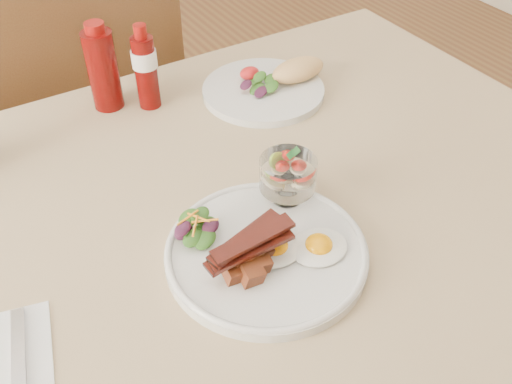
% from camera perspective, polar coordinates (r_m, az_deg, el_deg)
% --- Properties ---
extents(table, '(1.33, 0.88, 0.75)m').
position_cam_1_polar(table, '(0.93, -4.09, -5.43)').
color(table, brown).
rests_on(table, ground).
extents(chair_far, '(0.42, 0.42, 0.93)m').
position_cam_1_polar(chair_far, '(1.51, -15.96, 6.89)').
color(chair_far, brown).
rests_on(chair_far, ground).
extents(main_plate, '(0.28, 0.28, 0.02)m').
position_cam_1_polar(main_plate, '(0.79, 1.04, -6.12)').
color(main_plate, silver).
rests_on(main_plate, table).
extents(fried_eggs, '(0.14, 0.11, 0.02)m').
position_cam_1_polar(fried_eggs, '(0.78, 4.08, -5.44)').
color(fried_eggs, silver).
rests_on(fried_eggs, main_plate).
extents(bacon_potato_pile, '(0.13, 0.07, 0.06)m').
position_cam_1_polar(bacon_potato_pile, '(0.74, -0.71, -6.17)').
color(bacon_potato_pile, maroon).
rests_on(bacon_potato_pile, main_plate).
extents(side_salad, '(0.07, 0.07, 0.04)m').
position_cam_1_polar(side_salad, '(0.79, -5.91, -3.74)').
color(side_salad, '#224C14').
rests_on(side_salad, main_plate).
extents(fruit_cup, '(0.08, 0.08, 0.08)m').
position_cam_1_polar(fruit_cup, '(0.83, 3.19, 1.80)').
color(fruit_cup, white).
rests_on(fruit_cup, main_plate).
extents(second_plate, '(0.26, 0.24, 0.06)m').
position_cam_1_polar(second_plate, '(1.13, 1.57, 10.69)').
color(second_plate, silver).
rests_on(second_plate, table).
extents(ketchup_bottle, '(0.07, 0.07, 0.17)m').
position_cam_1_polar(ketchup_bottle, '(1.09, -15.08, 11.82)').
color(ketchup_bottle, '#520604').
rests_on(ketchup_bottle, table).
extents(hot_sauce_bottle, '(0.05, 0.05, 0.16)m').
position_cam_1_polar(hot_sauce_bottle, '(1.07, -11.00, 12.07)').
color(hot_sauce_bottle, '#520604').
rests_on(hot_sauce_bottle, table).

